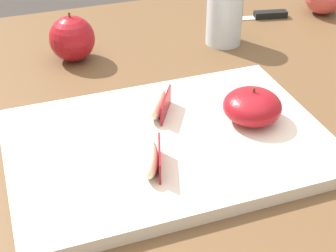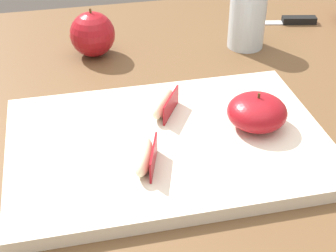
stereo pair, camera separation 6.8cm
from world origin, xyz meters
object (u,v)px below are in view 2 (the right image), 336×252
(apple_wedge_front, at_px, (144,156))
(paring_knife, at_px, (292,21))
(apple_wedge_near_knife, at_px, (163,103))
(drinking_glass_water, at_px, (247,20))
(whole_apple_red_delicious, at_px, (92,34))
(cutting_board, at_px, (168,144))
(apple_half_skin_up, at_px, (257,112))

(apple_wedge_front, xyz_separation_m, paring_knife, (0.39, 0.42, -0.03))
(apple_wedge_near_knife, relative_size, drinking_glass_water, 0.69)
(whole_apple_red_delicious, bearing_deg, cutting_board, -77.32)
(apple_wedge_near_knife, bearing_deg, whole_apple_red_delicious, 107.35)
(apple_wedge_near_knife, xyz_separation_m, apple_wedge_front, (-0.05, -0.12, 0.00))
(cutting_board, height_order, drinking_glass_water, drinking_glass_water)
(apple_half_skin_up, xyz_separation_m, apple_wedge_front, (-0.17, -0.06, -0.01))
(whole_apple_red_delicious, bearing_deg, apple_wedge_near_knife, -72.65)
(paring_knife, height_order, drinking_glass_water, drinking_glass_water)
(apple_half_skin_up, relative_size, paring_knife, 0.52)
(apple_wedge_near_knife, bearing_deg, apple_half_skin_up, -27.18)
(apple_wedge_near_knife, bearing_deg, paring_knife, 41.70)
(apple_half_skin_up, bearing_deg, apple_wedge_near_knife, 152.82)
(cutting_board, relative_size, paring_knife, 2.69)
(cutting_board, height_order, whole_apple_red_delicious, whole_apple_red_delicious)
(cutting_board, xyz_separation_m, apple_wedge_near_knife, (0.01, 0.06, 0.03))
(apple_wedge_front, height_order, paring_knife, apple_wedge_front)
(apple_half_skin_up, height_order, whole_apple_red_delicious, whole_apple_red_delicious)
(apple_half_skin_up, height_order, apple_wedge_near_knife, apple_half_skin_up)
(drinking_glass_water, bearing_deg, apple_half_skin_up, -107.10)
(cutting_board, distance_m, paring_knife, 0.51)
(cutting_board, distance_m, whole_apple_red_delicious, 0.32)
(apple_wedge_near_knife, distance_m, whole_apple_red_delicious, 0.26)
(apple_half_skin_up, bearing_deg, paring_knife, 58.83)
(apple_wedge_front, distance_m, whole_apple_red_delicious, 0.37)
(apple_wedge_near_knife, height_order, whole_apple_red_delicious, whole_apple_red_delicious)
(cutting_board, relative_size, apple_wedge_near_knife, 5.93)
(apple_wedge_near_knife, relative_size, apple_wedge_front, 0.98)
(apple_wedge_near_knife, distance_m, apple_wedge_front, 0.13)
(apple_wedge_front, distance_m, drinking_glass_water, 0.43)
(cutting_board, height_order, paring_knife, cutting_board)
(apple_half_skin_up, height_order, drinking_glass_water, drinking_glass_water)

